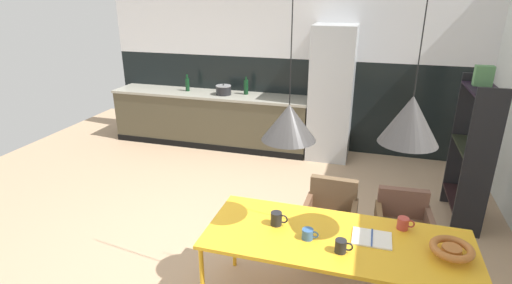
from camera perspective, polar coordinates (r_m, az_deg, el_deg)
ground_plane at (r=4.17m, az=-5.32°, el=-15.41°), size 8.49×8.49×0.00m
back_wall_splashback_dark at (r=6.68m, az=4.62°, el=5.65°), size 6.10×0.12×1.46m
back_wall_panel_upper at (r=6.46m, az=5.01°, el=18.24°), size 6.10×0.12×1.46m
kitchen_counter at (r=6.79m, az=-6.48°, el=3.32°), size 3.33×0.63×0.89m
refrigerator_column at (r=6.16m, az=10.70°, el=6.76°), size 0.63×0.60×2.02m
dining_table at (r=3.16m, az=11.44°, el=-13.86°), size 1.99×0.80×0.72m
armchair_facing_counter at (r=4.00m, az=20.19°, el=-10.24°), size 0.51×0.50×0.72m
armchair_far_side at (r=3.98m, az=10.65°, el=-9.37°), size 0.50×0.48×0.75m
fruit_bowl at (r=3.16m, az=26.15°, el=-13.59°), size 0.29×0.29×0.09m
open_book at (r=3.18m, az=16.20°, el=-13.05°), size 0.29×0.23×0.02m
mug_dark_espresso at (r=3.20m, az=2.98°, el=-10.87°), size 0.14×0.09×0.11m
mug_short_terracotta at (r=3.35m, az=20.29°, el=-10.84°), size 0.13×0.09×0.09m
mug_tall_blue at (r=2.96m, az=12.07°, el=-14.33°), size 0.13×0.08×0.10m
mug_glass_clear at (r=3.07m, az=7.43°, el=-12.90°), size 0.13×0.08×0.08m
cooking_pot at (r=6.53m, az=-4.66°, el=7.40°), size 0.25×0.25×0.18m
bottle_wine_green at (r=6.85m, az=-9.77°, el=8.15°), size 0.07×0.07×0.28m
bottle_oil_tall at (r=6.52m, az=-1.44°, el=7.88°), size 0.07×0.07×0.29m
open_shelf_unit at (r=4.90m, az=28.44°, el=-0.87°), size 0.30×0.78×1.74m
pendant_lamp_over_table_near at (r=2.82m, az=4.74°, el=2.84°), size 0.39×0.39×1.40m
pendant_lamp_over_table_far at (r=2.77m, az=21.17°, el=2.98°), size 0.39×0.39×1.35m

